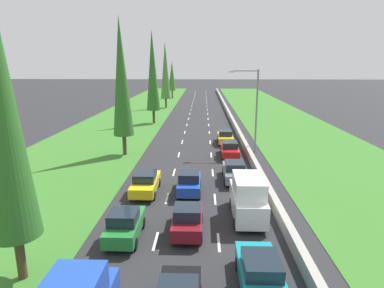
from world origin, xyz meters
The scene contains 19 objects.
ground_plane centered at (0.00, 60.00, 0.00)m, with size 300.00×300.00×0.00m, color #28282B.
grass_verge_left centered at (-12.65, 60.00, 0.02)m, with size 14.00×140.00×0.04m, color #387528.
grass_verge_right centered at (14.35, 60.00, 0.02)m, with size 14.00×140.00×0.04m, color #387528.
median_barrier centered at (5.70, 60.00, 0.42)m, with size 0.44×120.00×0.85m, color #9E9B93.
lane_markings centered at (0.00, 60.00, 0.01)m, with size 3.64×116.00×0.01m.
teal_sedan_right_lane centered at (3.35, 11.06, 0.81)m, with size 1.82×4.50×1.64m.
white_van_right_lane centered at (3.69, 18.04, 1.40)m, with size 1.96×4.90×2.82m.
grey_sedan_right_lane centered at (3.50, 25.09, 0.81)m, with size 1.82×4.50×1.64m.
red_sedan_right_lane centered at (3.66, 32.47, 0.81)m, with size 1.82×4.50×1.64m.
green_hatchback_left_lane centered at (-3.49, 15.27, 0.84)m, with size 1.74×3.90×1.72m.
maroon_hatchback_centre_lane centered at (-0.01, 16.05, 0.84)m, with size 1.74×3.90×1.72m.
yellow_sedan_left_lane centered at (-3.49, 22.11, 0.81)m, with size 1.82×4.50×1.64m.
blue_hatchback_centre_lane centered at (-0.17, 22.13, 0.84)m, with size 1.74×3.90×1.72m.
yellow_sedan_right_lane centered at (3.58, 38.50, 0.81)m, with size 1.82×4.50×1.64m.
poplar_tree_second centered at (-7.55, 32.77, 8.19)m, with size 2.16×2.16×14.28m.
poplar_tree_third centered at (-7.24, 52.21, 8.42)m, with size 2.17×2.17×14.74m.
poplar_tree_fourth centered at (-7.39, 71.81, 8.16)m, with size 2.16×2.16×14.21m.
poplar_tree_fifth centered at (-7.91, 92.80, 6.17)m, with size 2.06×2.06×10.25m.
street_light_mast centered at (6.25, 34.27, 5.23)m, with size 3.20×0.28×9.00m.
Camera 1 is at (0.83, -1.58, 9.59)m, focal length 31.12 mm.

